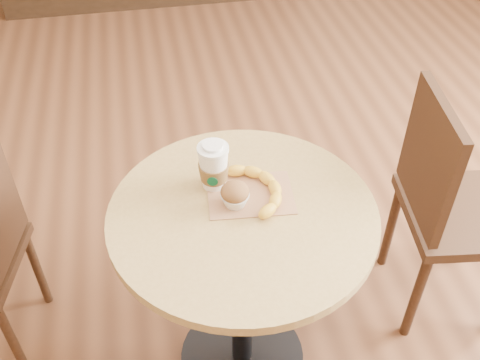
{
  "coord_description": "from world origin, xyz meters",
  "views": [
    {
      "loc": [
        -0.16,
        -1.16,
        1.84
      ],
      "look_at": [
        0.05,
        -0.05,
        0.83
      ],
      "focal_mm": 42.0,
      "sensor_mm": 36.0,
      "label": 1
    }
  ],
  "objects_px": {
    "banana": "(259,189)",
    "muffin": "(235,195)",
    "cafe_table": "(243,259)",
    "coffee_cup": "(214,167)",
    "chair_right": "(449,204)"
  },
  "relations": [
    {
      "from": "chair_right",
      "to": "coffee_cup",
      "type": "bearing_deg",
      "value": 99.26
    },
    {
      "from": "muffin",
      "to": "coffee_cup",
      "type": "bearing_deg",
      "value": 115.46
    },
    {
      "from": "cafe_table",
      "to": "banana",
      "type": "xyz_separation_m",
      "value": [
        0.06,
        0.06,
        0.22
      ]
    },
    {
      "from": "coffee_cup",
      "to": "muffin",
      "type": "relative_size",
      "value": 1.83
    },
    {
      "from": "cafe_table",
      "to": "muffin",
      "type": "relative_size",
      "value": 9.27
    },
    {
      "from": "banana",
      "to": "muffin",
      "type": "bearing_deg",
      "value": -168.77
    },
    {
      "from": "chair_right",
      "to": "banana",
      "type": "bearing_deg",
      "value": 104.67
    },
    {
      "from": "chair_right",
      "to": "muffin",
      "type": "bearing_deg",
      "value": 106.16
    },
    {
      "from": "banana",
      "to": "chair_right",
      "type": "bearing_deg",
      "value": -3.62
    },
    {
      "from": "chair_right",
      "to": "banana",
      "type": "distance_m",
      "value": 0.75
    },
    {
      "from": "coffee_cup",
      "to": "banana",
      "type": "xyz_separation_m",
      "value": [
        0.12,
        -0.06,
        -0.05
      ]
    },
    {
      "from": "muffin",
      "to": "banana",
      "type": "xyz_separation_m",
      "value": [
        0.07,
        0.03,
        -0.02
      ]
    },
    {
      "from": "cafe_table",
      "to": "muffin",
      "type": "distance_m",
      "value": 0.24
    },
    {
      "from": "muffin",
      "to": "cafe_table",
      "type": "bearing_deg",
      "value": -60.75
    },
    {
      "from": "chair_right",
      "to": "coffee_cup",
      "type": "xyz_separation_m",
      "value": [
        -0.81,
        -0.02,
        0.32
      ]
    }
  ]
}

